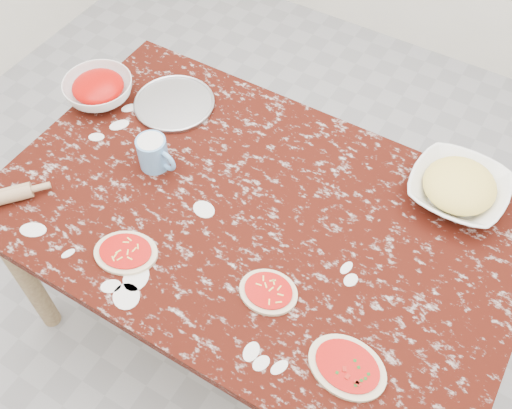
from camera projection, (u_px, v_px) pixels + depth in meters
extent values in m
plane|color=gray|center=(256.00, 321.00, 2.39)|extent=(4.00, 4.00, 0.00)
cube|color=black|center=(256.00, 218.00, 1.80)|extent=(1.60, 1.00, 0.04)
cube|color=tan|center=(256.00, 229.00, 1.85)|extent=(1.50, 0.90, 0.08)
cylinder|color=tan|center=(25.00, 276.00, 2.11)|extent=(0.07, 0.07, 0.71)
cylinder|color=tan|center=(164.00, 131.00, 2.54)|extent=(0.07, 0.07, 0.71)
cylinder|color=tan|center=(488.00, 281.00, 2.10)|extent=(0.07, 0.07, 0.71)
cylinder|color=#B2B2B7|center=(174.00, 104.00, 2.07)|extent=(0.37, 0.37, 0.01)
imported|color=white|center=(99.00, 90.00, 2.06)|extent=(0.32, 0.32, 0.08)
imported|color=white|center=(458.00, 190.00, 1.80)|extent=(0.30, 0.30, 0.07)
cylinder|color=#649AD1|center=(153.00, 153.00, 1.86)|extent=(0.10, 0.10, 0.11)
torus|color=#649AD1|center=(166.00, 161.00, 1.84)|extent=(0.08, 0.02, 0.08)
cylinder|color=silver|center=(151.00, 144.00, 1.83)|extent=(0.08, 0.08, 0.01)
ellipsoid|color=beige|center=(126.00, 253.00, 1.70)|extent=(0.23, 0.20, 0.01)
ellipsoid|color=red|center=(125.00, 251.00, 1.69)|extent=(0.19, 0.17, 0.00)
ellipsoid|color=beige|center=(268.00, 292.00, 1.62)|extent=(0.18, 0.16, 0.01)
ellipsoid|color=red|center=(268.00, 291.00, 1.61)|extent=(0.15, 0.13, 0.00)
ellipsoid|color=beige|center=(347.00, 367.00, 1.49)|extent=(0.22, 0.17, 0.01)
ellipsoid|color=red|center=(347.00, 366.00, 1.48)|extent=(0.18, 0.14, 0.00)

